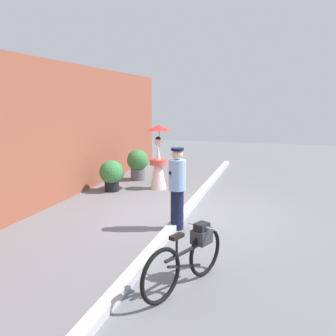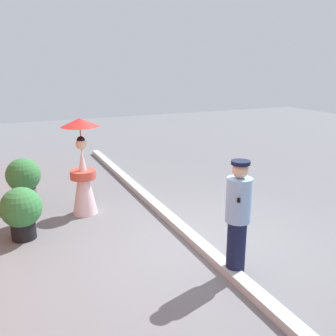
{
  "view_description": "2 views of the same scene",
  "coord_description": "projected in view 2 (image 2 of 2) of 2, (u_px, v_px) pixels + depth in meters",
  "views": [
    {
      "loc": [
        -7.37,
        -1.89,
        2.51
      ],
      "look_at": [
        0.13,
        0.43,
        1.03
      ],
      "focal_mm": 37.6,
      "sensor_mm": 36.0,
      "label": 1
    },
    {
      "loc": [
        -4.74,
        2.68,
        2.86
      ],
      "look_at": [
        0.65,
        0.26,
        1.19
      ],
      "focal_mm": 40.04,
      "sensor_mm": 36.0,
      "label": 2
    }
  ],
  "objects": [
    {
      "name": "ground_plane",
      "position": [
        200.0,
        248.0,
        5.99
      ],
      "size": [
        30.0,
        30.0,
        0.0
      ],
      "primitive_type": "plane",
      "color": "slate"
    },
    {
      "name": "sidewalk_curb",
      "position": [
        200.0,
        244.0,
        5.97
      ],
      "size": [
        14.0,
        0.2,
        0.12
      ],
      "primitive_type": "cube",
      "color": "#B2B2B7",
      "rests_on": "ground_plane"
    },
    {
      "name": "person_officer",
      "position": [
        238.0,
        216.0,
        5.01
      ],
      "size": [
        0.34,
        0.34,
        1.64
      ],
      "color": "#141938",
      "rests_on": "ground_plane"
    },
    {
      "name": "person_with_parasol",
      "position": [
        83.0,
        169.0,
        7.14
      ],
      "size": [
        0.71,
        0.71,
        1.87
      ],
      "color": "silver",
      "rests_on": "ground_plane"
    },
    {
      "name": "potted_plant_by_door",
      "position": [
        22.0,
        210.0,
        6.2
      ],
      "size": [
        0.69,
        0.68,
        0.89
      ],
      "color": "black",
      "rests_on": "ground_plane"
    },
    {
      "name": "potted_plant_small",
      "position": [
        24.0,
        179.0,
        7.66
      ],
      "size": [
        0.71,
        0.69,
        1.0
      ],
      "color": "#59595B",
      "rests_on": "ground_plane"
    }
  ]
}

